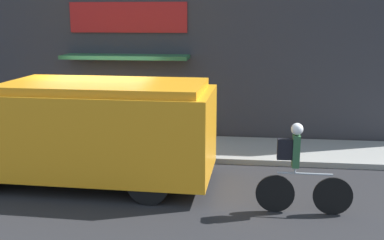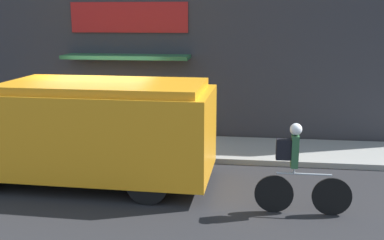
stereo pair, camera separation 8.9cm
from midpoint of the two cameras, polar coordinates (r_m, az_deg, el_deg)
ground_plane at (r=11.22m, az=-11.22°, el=-4.92°), size 70.00×70.00×0.00m
sidewalk at (r=12.13m, az=-9.72°, el=-3.17°), size 28.00×2.05×0.13m
storefront at (r=12.80m, az=-8.62°, el=9.82°), size 17.32×1.00×5.46m
school_bus at (r=9.48m, az=-12.68°, el=-1.33°), size 5.69×2.66×2.13m
cyclist at (r=8.06m, az=13.52°, el=-6.33°), size 1.68×0.21×1.64m
trash_bin at (r=12.14m, az=-8.25°, el=-0.38°), size 0.50×0.50×0.98m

